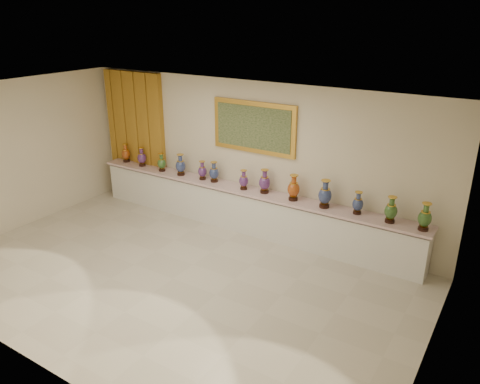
{
  "coord_description": "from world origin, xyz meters",
  "views": [
    {
      "loc": [
        4.6,
        -5.14,
        4.23
      ],
      "look_at": [
        0.26,
        1.7,
        1.07
      ],
      "focal_mm": 35.0,
      "sensor_mm": 36.0,
      "label": 1
    }
  ],
  "objects_px": {
    "counter": "(244,210)",
    "vase_0": "(126,154)",
    "vase_1": "(142,158)",
    "vase_2": "(162,163)"
  },
  "relations": [
    {
      "from": "counter",
      "to": "vase_2",
      "type": "xyz_separation_m",
      "value": [
        -2.11,
        -0.05,
        0.64
      ]
    },
    {
      "from": "counter",
      "to": "vase_2",
      "type": "distance_m",
      "value": 2.21
    },
    {
      "from": "vase_1",
      "to": "counter",
      "type": "bearing_deg",
      "value": 0.26
    },
    {
      "from": "vase_1",
      "to": "vase_2",
      "type": "xyz_separation_m",
      "value": [
        0.62,
        -0.04,
        -0.01
      ]
    },
    {
      "from": "vase_0",
      "to": "vase_1",
      "type": "distance_m",
      "value": 0.53
    },
    {
      "from": "vase_0",
      "to": "vase_1",
      "type": "height_order",
      "value": "vase_1"
    },
    {
      "from": "counter",
      "to": "vase_0",
      "type": "bearing_deg",
      "value": 179.69
    },
    {
      "from": "counter",
      "to": "vase_0",
      "type": "relative_size",
      "value": 17.01
    },
    {
      "from": "counter",
      "to": "vase_2",
      "type": "relative_size",
      "value": 18.1
    },
    {
      "from": "vase_2",
      "to": "vase_0",
      "type": "bearing_deg",
      "value": 176.66
    }
  ]
}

